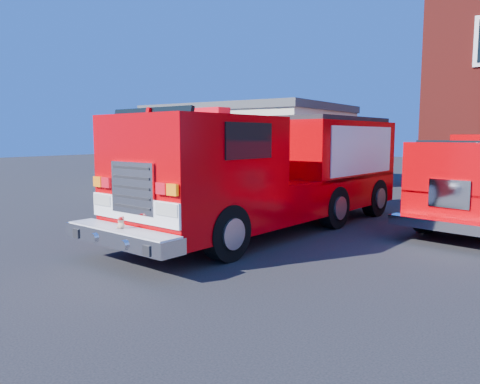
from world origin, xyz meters
The scene contains 4 objects.
ground centered at (0.00, 0.00, 0.00)m, with size 100.00×100.00×0.00m, color black.
side_building centered at (-9.00, 13.00, 2.20)m, with size 10.20×8.20×4.35m.
fire_engine centered at (-0.33, 1.13, 1.67)m, with size 3.89×10.69×3.22m.
pickup_truck centered at (-4.16, 3.44, 0.84)m, with size 3.38×5.77×1.78m.
Camera 1 is at (6.19, -10.21, 2.61)m, focal length 35.00 mm.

